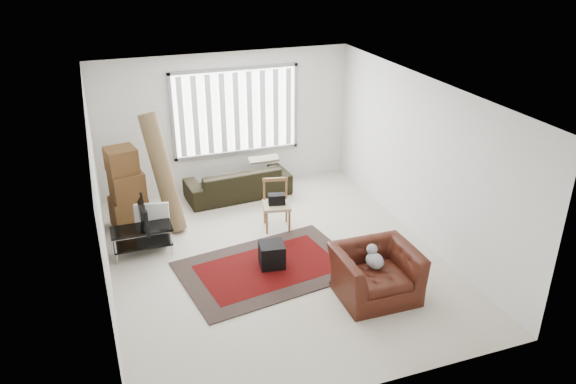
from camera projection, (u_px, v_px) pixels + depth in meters
name	position (u px, v px, depth m)	size (l,w,h in m)	color
room	(266.00, 143.00, 8.62)	(6.00, 6.02, 2.71)	beige
persian_rug	(268.00, 268.00, 8.62)	(2.85, 2.12, 0.02)	black
tv_stand	(142.00, 235.00, 8.88)	(0.94, 0.43, 0.47)	black
tv	(140.00, 216.00, 8.74)	(0.77, 0.10, 0.44)	black
subwoofer	(272.00, 255.00, 8.61)	(0.37, 0.37, 0.37)	black
moving_boxes	(127.00, 191.00, 9.63)	(0.68, 0.64, 1.44)	brown
white_flatpack	(153.00, 224.00, 9.20)	(0.56, 0.08, 0.71)	silver
rolled_rug	(163.00, 173.00, 9.44)	(0.31, 0.31, 2.04)	brown
sofa	(238.00, 178.00, 10.86)	(2.01, 0.87, 0.77)	black
side_chair	(277.00, 202.00, 9.66)	(0.55, 0.55, 0.86)	tan
armchair	(376.00, 270.00, 7.83)	(1.13, 0.99, 0.83)	#3E160C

